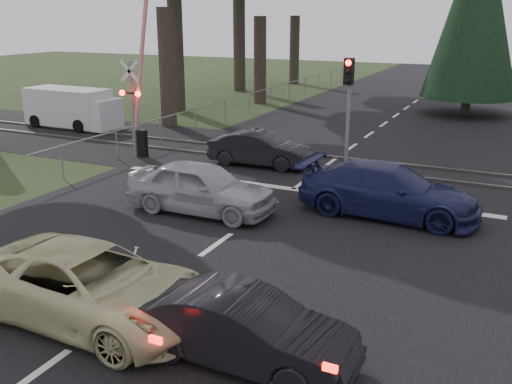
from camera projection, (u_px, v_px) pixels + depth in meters
The scene contains 16 objects.
ground at pixel (145, 296), 11.67m from camera, with size 120.00×120.00×0.00m, color #273C1B.
road at pixel (312, 176), 20.30m from camera, with size 14.00×100.00×0.01m, color black.
rail_corridor at pixel (329, 163), 22.03m from camera, with size 120.00×8.00×0.01m, color black.
stop_line at pixel (293, 189), 18.75m from camera, with size 13.00×0.35×0.00m, color silver.
rail_near at pixel (323, 167), 21.32m from camera, with size 120.00×0.12×0.10m, color #59544C.
rail_far at pixel (336, 158), 22.70m from camera, with size 120.00×0.12×0.10m, color #59544C.
crossing_signal at pixel (138, 106), 22.47m from camera, with size 1.62×0.38×6.96m.
traffic_signal_center at pixel (348, 96), 19.64m from camera, with size 0.32×0.48×4.10m.
conifer_tree at pixel (477, 5), 30.90m from camera, with size 5.20×5.20×11.00m.
fence_left at pixel (260, 110), 34.27m from camera, with size 0.10×36.00×1.20m, color slate, non-canonical shape.
cream_coupe at pixel (90, 285), 10.60m from camera, with size 2.32×5.04×1.40m, color beige.
dark_hatchback at pixel (245, 329), 9.27m from camera, with size 1.30×3.73×1.23m, color black.
silver_car at pixel (201, 188), 16.40m from camera, with size 1.76×4.38×1.49m, color #9C9EA3.
blue_sedan at pixel (389, 191), 16.12m from camera, with size 2.07×5.09×1.48m, color #171B46.
dark_car_far at pixel (260, 149), 21.50m from camera, with size 1.35×3.88×1.28m, color black.
white_van at pixel (74, 108), 28.64m from camera, with size 5.05×2.05×1.95m.
Camera 1 is at (6.54, -8.53, 5.52)m, focal length 40.00 mm.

